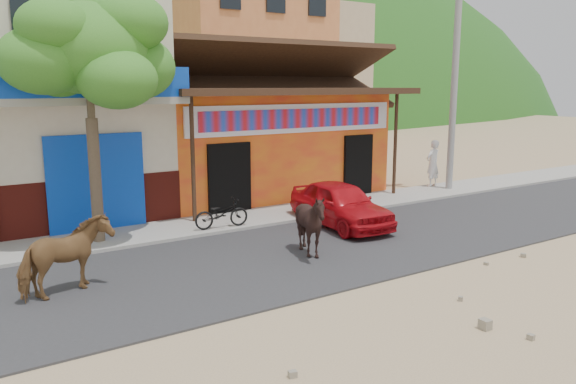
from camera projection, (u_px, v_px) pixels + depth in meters
name	position (u px, v px, depth m)	size (l,w,h in m)	color
ground	(403.00, 277.00, 11.53)	(120.00, 120.00, 0.00)	#9E825B
road	(329.00, 247.00, 13.59)	(60.00, 5.00, 0.04)	#28282B
sidewalk	(257.00, 218.00, 16.46)	(60.00, 2.00, 0.12)	gray
dance_club	(250.00, 143.00, 20.50)	(8.00, 6.00, 3.60)	orange
cafe_building	(22.00, 99.00, 16.18)	(7.00, 6.00, 7.00)	beige
apartment_front	(238.00, 51.00, 35.00)	(9.00, 9.00, 12.00)	#CC723F
apartment_rear	(302.00, 71.00, 44.94)	(8.00, 8.00, 10.00)	tan
tree	(91.00, 118.00, 13.27)	(3.00, 3.00, 6.00)	#2D721E
utility_pole	(455.00, 79.00, 20.08)	(0.24, 0.24, 8.00)	gray
cow_tan	(66.00, 257.00, 10.37)	(0.78, 1.71, 1.44)	brown
cow_dark	(311.00, 224.00, 12.75)	(1.20, 1.34, 1.48)	black
red_car	(340.00, 204.00, 15.49)	(1.47, 3.65, 1.25)	red
scooter	(221.00, 213.00, 15.00)	(0.52, 1.49, 0.78)	black
pedestrian	(433.00, 163.00, 21.10)	(0.64, 0.42, 1.75)	white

